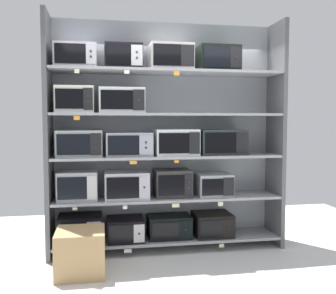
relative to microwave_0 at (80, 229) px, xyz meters
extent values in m
cube|color=silver|center=(1.05, -1.00, -0.31)|extent=(6.72, 6.00, 0.02)
cube|color=#9EA3A8|center=(1.05, 0.27, 1.09)|extent=(2.92, 0.04, 2.79)
cube|color=#5B5B5E|center=(-0.34, 0.00, 1.09)|extent=(0.05, 0.49, 2.79)
cube|color=#5B5B5E|center=(2.44, 0.00, 1.09)|extent=(0.05, 0.49, 2.79)
cube|color=#99999E|center=(1.05, 0.00, -0.17)|extent=(2.72, 0.49, 0.03)
cube|color=black|center=(0.00, 0.00, 0.00)|extent=(0.50, 0.40, 0.32)
cube|color=black|center=(-0.07, -0.20, 0.00)|extent=(0.31, 0.01, 0.26)
cube|color=silver|center=(0.16, -0.20, 0.00)|extent=(0.16, 0.01, 0.26)
cube|color=black|center=(0.53, 0.00, -0.03)|extent=(0.44, 0.42, 0.26)
cube|color=black|center=(0.47, -0.21, -0.03)|extent=(0.28, 0.01, 0.21)
cube|color=silver|center=(0.67, -0.21, -0.03)|extent=(0.13, 0.01, 0.21)
cylinder|color=#262628|center=(0.67, -0.22, -0.03)|extent=(0.02, 0.01, 0.02)
cube|color=black|center=(1.06, 0.00, -0.02)|extent=(0.52, 0.34, 0.27)
cube|color=black|center=(0.99, -0.17, -0.02)|extent=(0.32, 0.01, 0.19)
cube|color=black|center=(1.23, -0.17, -0.02)|extent=(0.16, 0.01, 0.22)
cylinder|color=#262628|center=(1.23, -0.18, -0.02)|extent=(0.02, 0.01, 0.02)
cube|color=black|center=(1.61, 0.00, -0.02)|extent=(0.46, 0.41, 0.28)
cube|color=black|center=(1.54, -0.21, -0.02)|extent=(0.29, 0.01, 0.21)
cube|color=black|center=(1.76, -0.21, -0.02)|extent=(0.15, 0.01, 0.22)
cylinder|color=#262628|center=(1.76, -0.21, -0.02)|extent=(0.02, 0.01, 0.02)
cube|color=orange|center=(0.03, -0.25, -0.21)|extent=(0.06, 0.00, 0.04)
cube|color=white|center=(0.54, -0.25, -0.21)|extent=(0.09, 0.00, 0.04)
cube|color=beige|center=(1.65, -0.25, -0.22)|extent=(0.06, 0.00, 0.04)
cube|color=#99999E|center=(1.05, 0.00, 0.33)|extent=(2.72, 0.49, 0.03)
cube|color=#9FA6AA|center=(-0.02, 0.00, 0.51)|extent=(0.46, 0.36, 0.34)
cube|color=black|center=(-0.07, -0.18, 0.51)|extent=(0.32, 0.01, 0.25)
cube|color=silver|center=(0.14, -0.18, 0.51)|extent=(0.11, 0.01, 0.27)
cube|color=#B9B5C2|center=(0.55, 0.00, 0.51)|extent=(0.52, 0.40, 0.32)
cube|color=black|center=(0.49, -0.20, 0.51)|extent=(0.37, 0.01, 0.24)
cube|color=#B9B5C2|center=(0.74, -0.20, 0.51)|extent=(0.12, 0.01, 0.26)
cylinder|color=#262628|center=(0.74, -0.21, 0.51)|extent=(0.02, 0.01, 0.02)
cube|color=#323130|center=(1.11, 0.00, 0.51)|extent=(0.44, 0.33, 0.33)
cube|color=black|center=(1.06, -0.17, 0.51)|extent=(0.31, 0.01, 0.24)
cube|color=black|center=(1.27, -0.17, 0.51)|extent=(0.10, 0.01, 0.26)
cylinder|color=#262628|center=(1.27, -0.18, 0.48)|extent=(0.02, 0.01, 0.02)
cylinder|color=#262628|center=(1.27, -0.18, 0.55)|extent=(0.02, 0.01, 0.02)
cube|color=#99A1A5|center=(1.62, 0.00, 0.48)|extent=(0.42, 0.40, 0.27)
cube|color=black|center=(1.55, -0.20, 0.48)|extent=(0.26, 0.01, 0.20)
cube|color=black|center=(1.75, -0.20, 0.48)|extent=(0.13, 0.01, 0.22)
cube|color=beige|center=(-0.04, -0.25, 0.30)|extent=(0.05, 0.00, 0.03)
cube|color=white|center=(0.51, -0.25, 0.29)|extent=(0.05, 0.00, 0.04)
cube|color=beige|center=(1.10, -0.25, 0.29)|extent=(0.09, 0.00, 0.04)
cube|color=beige|center=(1.64, -0.25, 0.29)|extent=(0.06, 0.00, 0.05)
cube|color=#99999E|center=(1.05, 0.00, 0.84)|extent=(2.72, 0.49, 0.03)
cube|color=#9EA4A4|center=(0.01, 0.00, 1.01)|extent=(0.52, 0.37, 0.31)
cube|color=black|center=(-0.05, -0.19, 1.01)|extent=(0.36, 0.01, 0.23)
cube|color=black|center=(0.20, -0.19, 1.01)|extent=(0.12, 0.01, 0.25)
cylinder|color=#262628|center=(0.20, -0.20, 0.97)|extent=(0.02, 0.01, 0.02)
cylinder|color=#262628|center=(0.20, -0.20, 1.04)|extent=(0.02, 0.01, 0.02)
cube|color=#A0A0AE|center=(0.58, 0.00, 0.99)|extent=(0.54, 0.39, 0.28)
cube|color=black|center=(0.51, -0.19, 0.99)|extent=(0.35, 0.01, 0.22)
cube|color=#A0A0AE|center=(0.76, -0.19, 0.99)|extent=(0.15, 0.01, 0.22)
cylinder|color=#262628|center=(0.76, -0.20, 0.96)|extent=(0.02, 0.01, 0.02)
cylinder|color=#262628|center=(0.76, -0.20, 1.02)|extent=(0.02, 0.01, 0.02)
cube|color=silver|center=(1.14, 0.00, 1.01)|extent=(0.51, 0.40, 0.31)
cube|color=black|center=(1.09, -0.20, 1.01)|extent=(0.36, 0.01, 0.24)
cube|color=black|center=(1.33, -0.20, 1.01)|extent=(0.13, 0.01, 0.25)
cube|color=#293133|center=(1.72, 0.00, 1.01)|extent=(0.56, 0.35, 0.31)
cube|color=black|center=(1.65, -0.18, 1.01)|extent=(0.38, 0.01, 0.24)
cube|color=black|center=(1.92, -0.18, 1.01)|extent=(0.15, 0.01, 0.25)
cube|color=orange|center=(0.61, -0.25, 0.80)|extent=(0.08, 0.00, 0.04)
cube|color=orange|center=(1.11, -0.25, 0.80)|extent=(0.05, 0.00, 0.03)
cube|color=#99999E|center=(1.05, 0.00, 1.34)|extent=(2.72, 0.49, 0.03)
cube|color=silver|center=(-0.04, 0.00, 1.51)|extent=(0.43, 0.39, 0.30)
cube|color=black|center=(-0.08, -0.20, 1.51)|extent=(0.30, 0.01, 0.22)
cube|color=black|center=(0.12, -0.20, 1.51)|extent=(0.10, 0.01, 0.24)
cylinder|color=#262628|center=(0.12, -0.20, 1.48)|extent=(0.02, 0.01, 0.02)
cylinder|color=#262628|center=(0.12, -0.20, 1.54)|extent=(0.02, 0.01, 0.02)
cube|color=silver|center=(0.49, 0.00, 1.50)|extent=(0.52, 0.41, 0.29)
cube|color=black|center=(0.43, -0.21, 1.50)|extent=(0.36, 0.01, 0.21)
cube|color=black|center=(0.68, -0.21, 1.50)|extent=(0.13, 0.01, 0.23)
cylinder|color=#262628|center=(0.68, -0.22, 1.50)|extent=(0.02, 0.01, 0.02)
cube|color=orange|center=(0.00, -0.25, 1.30)|extent=(0.07, 0.00, 0.05)
cube|color=#99999E|center=(1.05, 0.00, 1.85)|extent=(2.72, 0.49, 0.03)
cube|color=#B2B0BD|center=(-0.02, 0.00, 2.00)|extent=(0.47, 0.42, 0.27)
cube|color=black|center=(-0.07, -0.21, 2.00)|extent=(0.33, 0.01, 0.21)
cube|color=#B2B0BD|center=(0.15, -0.21, 2.00)|extent=(0.11, 0.01, 0.21)
cylinder|color=#262628|center=(0.15, -0.22, 1.97)|extent=(0.02, 0.01, 0.02)
cylinder|color=#262628|center=(0.15, -0.22, 2.03)|extent=(0.02, 0.01, 0.02)
cube|color=black|center=(0.52, 0.00, 2.01)|extent=(0.43, 0.32, 0.29)
cube|color=black|center=(0.46, -0.16, 2.01)|extent=(0.28, 0.01, 0.21)
cube|color=silver|center=(0.66, -0.16, 2.01)|extent=(0.13, 0.01, 0.23)
cylinder|color=#262628|center=(0.66, -0.17, 1.98)|extent=(0.02, 0.01, 0.02)
cylinder|color=#262628|center=(0.66, -0.17, 2.04)|extent=(0.02, 0.01, 0.02)
cube|color=beige|center=(1.08, 0.00, 2.02)|extent=(0.50, 0.41, 0.30)
cube|color=black|center=(1.00, -0.21, 2.02)|extent=(0.32, 0.01, 0.24)
cube|color=black|center=(1.24, -0.21, 2.02)|extent=(0.16, 0.01, 0.24)
cube|color=black|center=(1.66, 0.00, 2.02)|extent=(0.49, 0.34, 0.31)
cube|color=black|center=(1.60, -0.17, 2.02)|extent=(0.33, 0.01, 0.25)
cube|color=black|center=(1.83, -0.17, 2.02)|extent=(0.14, 0.01, 0.25)
cylinder|color=#262628|center=(1.83, -0.18, 2.02)|extent=(0.02, 0.01, 0.02)
cube|color=beige|center=(0.00, -0.25, 1.81)|extent=(0.05, 0.00, 0.05)
cube|color=white|center=(0.54, -0.25, 1.81)|extent=(0.06, 0.00, 0.04)
cube|color=orange|center=(1.10, -0.25, 1.81)|extent=(0.07, 0.00, 0.05)
cube|color=tan|center=(0.03, -0.60, -0.07)|extent=(0.49, 0.49, 0.46)
camera|label=1|loc=(0.26, -4.52, 1.26)|focal=40.76mm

